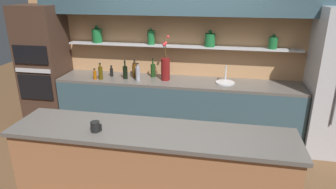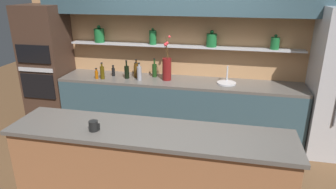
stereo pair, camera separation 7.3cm
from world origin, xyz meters
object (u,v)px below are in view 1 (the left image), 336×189
flower_vase (165,68)px  bottle_sauce_0 (112,72)px  bottle_oil_5 (101,73)px  bottle_spirit_7 (135,71)px  oven_tower (45,68)px  coffee_mug (95,127)px  bottle_sauce_2 (95,75)px  bottle_spirit_3 (135,69)px  bottle_wine_1 (125,72)px  sink_fixture (225,81)px  bottle_spirit_6 (138,73)px  bottle_wine_4 (153,70)px

flower_vase → bottle_sauce_0: flower_vase is taller
bottle_oil_5 → bottle_spirit_7: size_ratio=1.05×
oven_tower → coffee_mug: bearing=-48.5°
bottle_spirit_7 → coffee_mug: 2.04m
bottle_oil_5 → coffee_mug: bearing=-68.5°
bottle_sauce_2 → bottle_spirit_3: bearing=28.6°
bottle_wine_1 → coffee_mug: bearing=-79.4°
flower_vase → bottle_spirit_3: flower_vase is taller
sink_fixture → bottle_spirit_6: bearing=-175.1°
flower_vase → coffee_mug: bearing=-97.4°
bottle_sauce_2 → bottle_wine_4: (0.85, 0.29, 0.04)m
coffee_mug → oven_tower: bearing=131.5°
bottle_wine_4 → sink_fixture: bearing=-5.6°
bottle_sauce_0 → coffee_mug: bearing=-73.0°
bottle_wine_1 → bottle_wine_4: (0.40, 0.17, 0.01)m
oven_tower → bottle_spirit_7: oven_tower is taller
flower_vase → bottle_spirit_3: size_ratio=2.60×
bottle_wine_1 → bottle_oil_5: size_ratio=1.11×
sink_fixture → bottle_wine_4: 1.14m
bottle_spirit_3 → bottle_spirit_6: bearing=-63.2°
bottle_wine_1 → bottle_spirit_7: 0.15m
bottle_oil_5 → bottle_spirit_6: bearing=4.9°
sink_fixture → bottle_spirit_3: (-1.43, 0.13, 0.08)m
flower_vase → bottle_wine_4: 0.27m
bottle_spirit_6 → bottle_wine_4: bearing=51.0°
flower_vase → sink_fixture: bearing=0.7°
flower_vase → bottle_spirit_6: flower_vase is taller
bottle_oil_5 → bottle_spirit_7: (0.49, 0.18, -0.00)m
bottle_wine_1 → bottle_spirit_3: bottle_wine_1 is taller
sink_fixture → bottle_sauce_2: sink_fixture is taller
sink_fixture → bottle_spirit_3: bottle_spirit_3 is taller
oven_tower → bottle_spirit_7: (1.53, 0.03, 0.02)m
flower_vase → coffee_mug: (-0.26, -2.00, -0.04)m
bottle_sauce_0 → bottle_sauce_2: size_ratio=1.03×
bottle_spirit_3 → bottle_oil_5: (-0.46, -0.29, -0.00)m
bottle_sauce_0 → bottle_oil_5: bottle_oil_5 is taller
bottle_sauce_0 → bottle_wine_1: (0.26, -0.08, 0.03)m
bottle_sauce_2 → bottle_oil_5: 0.10m
oven_tower → sink_fixture: oven_tower is taller
oven_tower → bottle_spirit_6: oven_tower is taller
bottle_sauce_0 → bottle_oil_5: bearing=-118.6°
oven_tower → bottle_oil_5: 1.05m
sink_fixture → coffee_mug: (-1.16, -2.01, 0.12)m
oven_tower → bottle_spirit_3: oven_tower is taller
bottle_spirit_6 → bottle_spirit_3: bearing=116.8°
bottle_wine_1 → bottle_wine_4: bearing=22.3°
bottle_wine_4 → bottle_oil_5: bottle_wine_4 is taller
bottle_sauce_2 → bottle_spirit_3: 0.63m
bottle_sauce_0 → bottle_wine_1: 0.27m
oven_tower → bottle_spirit_7: 1.53m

